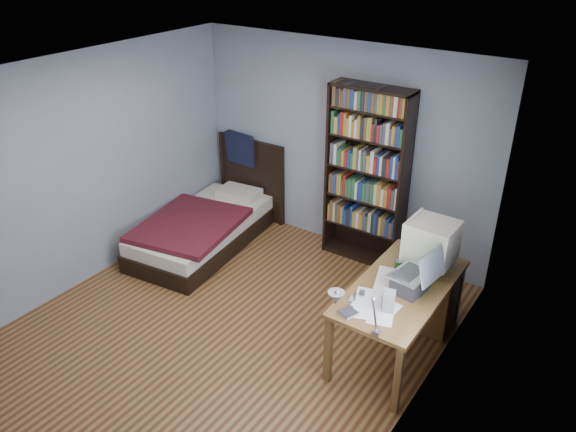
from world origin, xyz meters
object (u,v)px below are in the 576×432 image
at_px(soda_can, 398,266).
at_px(bookshelf, 366,177).
at_px(crt_monitor, 430,242).
at_px(keyboard, 386,282).
at_px(laptop, 412,280).
at_px(desk_lamp, 343,302).
at_px(speaker, 389,301).
at_px(desk, 416,292).
at_px(bed, 207,224).

distance_m(soda_can, bookshelf, 1.49).
relative_size(crt_monitor, keyboard, 1.06).
bearing_deg(soda_can, crt_monitor, 49.06).
xyz_separation_m(laptop, desk_lamp, (-0.11, -1.07, 0.37)).
relative_size(crt_monitor, soda_can, 4.22).
height_order(crt_monitor, speaker, crt_monitor).
relative_size(keyboard, bookshelf, 0.22).
distance_m(speaker, bookshelf, 2.06).
distance_m(desk, bookshelf, 1.53).
height_order(desk, speaker, speaker).
bearing_deg(desk_lamp, laptop, 84.24).
height_order(desk_lamp, soda_can, desk_lamp).
height_order(desk, bed, bed).
bearing_deg(soda_can, desk_lamp, -84.66).
bearing_deg(soda_can, bookshelf, 129.45).
bearing_deg(bed, laptop, -10.77).
distance_m(desk, speaker, 0.91).
bearing_deg(bed, desk_lamp, -30.02).
height_order(keyboard, bed, bed).
bearing_deg(crt_monitor, speaker, -91.12).
xyz_separation_m(crt_monitor, desk_lamp, (-0.07, -1.52, 0.21)).
xyz_separation_m(desk, crt_monitor, (0.07, 0.00, 0.59)).
height_order(crt_monitor, desk_lamp, desk_lamp).
bearing_deg(keyboard, desk_lamp, -100.32).
bearing_deg(speaker, desk, 76.40).
xyz_separation_m(crt_monitor, laptop, (0.03, -0.45, -0.15)).
height_order(laptop, bookshelf, bookshelf).
bearing_deg(desk, speaker, -86.08).
relative_size(desk, soda_can, 13.02).
bearing_deg(crt_monitor, laptop, -85.67).
bearing_deg(bed, desk, -2.24).
xyz_separation_m(keyboard, soda_can, (0.01, 0.24, 0.04)).
bearing_deg(keyboard, speaker, -78.84).
distance_m(speaker, soda_can, 0.62).
bearing_deg(bookshelf, soda_can, -50.55).
relative_size(crt_monitor, desk_lamp, 0.80).
distance_m(crt_monitor, keyboard, 0.57).
distance_m(desk_lamp, bookshelf, 2.65).
bearing_deg(crt_monitor, desk_lamp, -92.79).
xyz_separation_m(desk_lamp, speaker, (0.06, 0.70, -0.40)).
relative_size(laptop, bed, 0.21).
distance_m(desk, bed, 2.82).
bearing_deg(keyboard, laptop, -12.64).
distance_m(crt_monitor, bed, 2.98).
xyz_separation_m(speaker, bookshelf, (-1.11, 1.72, 0.22)).
height_order(laptop, keyboard, laptop).
bearing_deg(keyboard, bookshelf, 106.41).
height_order(crt_monitor, laptop, crt_monitor).
xyz_separation_m(laptop, bed, (-2.92, 0.56, -0.59)).
relative_size(desk, crt_monitor, 3.08).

